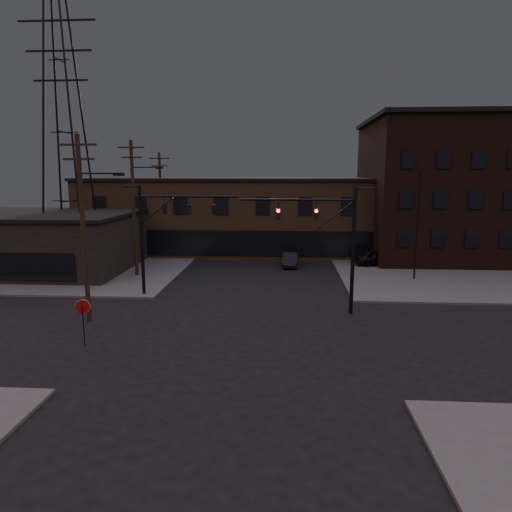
{
  "coord_description": "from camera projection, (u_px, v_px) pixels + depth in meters",
  "views": [
    {
      "loc": [
        2.33,
        -23.73,
        8.81
      ],
      "look_at": [
        0.39,
        5.4,
        3.5
      ],
      "focal_mm": 32.0,
      "sensor_mm": 36.0,
      "label": 1
    }
  ],
  "objects": [
    {
      "name": "transmission_tower",
      "position": [
        64.0,
        132.0,
        41.63
      ],
      "size": [
        7.0,
        7.0,
        25.0
      ],
      "primitive_type": null,
      "color": "black",
      "rests_on": "ground"
    },
    {
      "name": "lot_light_a",
      "position": [
        418.0,
        215.0,
        36.93
      ],
      "size": [
        1.5,
        0.28,
        9.14
      ],
      "color": "black",
      "rests_on": "ground"
    },
    {
      "name": "utility_pole_far",
      "position": [
        161.0,
        201.0,
        50.26
      ],
      "size": [
        2.2,
        0.28,
        11.0
      ],
      "color": "black",
      "rests_on": "ground"
    },
    {
      "name": "traffic_signal_far",
      "position": [
        159.0,
        227.0,
        32.41
      ],
      "size": [
        7.12,
        0.24,
        8.0
      ],
      "color": "black",
      "rests_on": "ground"
    },
    {
      "name": "building_left",
      "position": [
        41.0,
        243.0,
        41.58
      ],
      "size": [
        16.0,
        12.0,
        5.0
      ],
      "primitive_type": "cube",
      "color": "black",
      "rests_on": "ground"
    },
    {
      "name": "utility_pole_mid",
      "position": [
        135.0,
        206.0,
        38.35
      ],
      "size": [
        3.7,
        0.28,
        11.5
      ],
      "color": "black",
      "rests_on": "ground"
    },
    {
      "name": "parked_car_lot_b",
      "position": [
        474.0,
        256.0,
        44.75
      ],
      "size": [
        4.55,
        3.45,
        1.23
      ],
      "primitive_type": "imported",
      "rotation": [
        0.0,
        0.0,
        1.1
      ],
      "color": "silver",
      "rests_on": "sidewalk_ne"
    },
    {
      "name": "utility_pole_near",
      "position": [
        84.0,
        224.0,
        26.55
      ],
      "size": [
        3.7,
        0.28,
        11.0
      ],
      "color": "black",
      "rests_on": "ground"
    },
    {
      "name": "stop_sign",
      "position": [
        83.0,
        312.0,
        23.26
      ],
      "size": [
        0.72,
        0.33,
        2.48
      ],
      "color": "black",
      "rests_on": "ground"
    },
    {
      "name": "car_crossing",
      "position": [
        290.0,
        260.0,
        43.68
      ],
      "size": [
        1.52,
        4.06,
        1.32
      ],
      "primitive_type": "imported",
      "rotation": [
        0.0,
        0.0,
        -0.03
      ],
      "color": "black",
      "rests_on": "ground"
    },
    {
      "name": "sidewalk_ne",
      "position": [
        484.0,
        263.0,
        45.17
      ],
      "size": [
        30.0,
        30.0,
        0.15
      ],
      "primitive_type": "cube",
      "color": "#474744",
      "rests_on": "ground"
    },
    {
      "name": "ground",
      "position": [
        242.0,
        336.0,
        25.02
      ],
      "size": [
        140.0,
        140.0,
        0.0
      ],
      "primitive_type": "plane",
      "color": "black",
      "rests_on": "ground"
    },
    {
      "name": "parked_car_lot_a",
      "position": [
        377.0,
        257.0,
        43.62
      ],
      "size": [
        4.7,
        2.7,
        1.5
      ],
      "primitive_type": "imported",
      "rotation": [
        0.0,
        0.0,
        1.79
      ],
      "color": "black",
      "rests_on": "sidewalk_ne"
    },
    {
      "name": "traffic_signal_near",
      "position": [
        335.0,
        237.0,
        28.21
      ],
      "size": [
        7.12,
        0.24,
        8.0
      ],
      "color": "black",
      "rests_on": "ground"
    },
    {
      "name": "building_row",
      "position": [
        266.0,
        216.0,
        51.79
      ],
      "size": [
        40.0,
        12.0,
        8.0
      ],
      "primitive_type": "cube",
      "color": "brown",
      "rests_on": "ground"
    },
    {
      "name": "lot_light_b",
      "position": [
        470.0,
        210.0,
        41.45
      ],
      "size": [
        1.5,
        0.28,
        9.14
      ],
      "color": "black",
      "rests_on": "ground"
    },
    {
      "name": "building_right",
      "position": [
        474.0,
        191.0,
        47.86
      ],
      "size": [
        22.0,
        16.0,
        14.0
      ],
      "primitive_type": "cube",
      "color": "black",
      "rests_on": "ground"
    },
    {
      "name": "sidewalk_nw",
      "position": [
        55.0,
        257.0,
        48.04
      ],
      "size": [
        30.0,
        30.0,
        0.15
      ],
      "primitive_type": "cube",
      "color": "#474744",
      "rests_on": "ground"
    }
  ]
}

